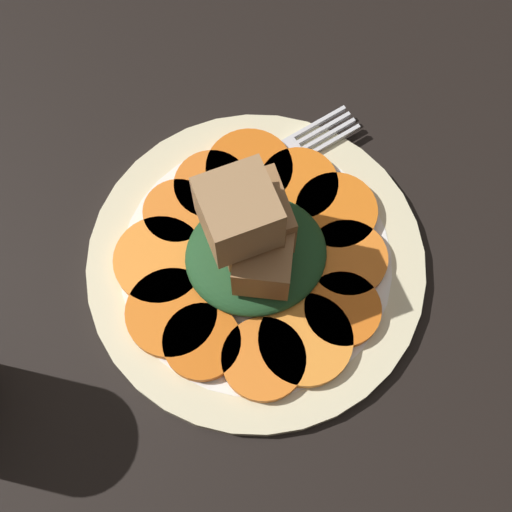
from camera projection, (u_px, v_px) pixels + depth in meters
table_slab at (256, 270)px, 54.53cm from camera, size 120.00×120.00×2.00cm
plate at (256, 263)px, 53.11cm from camera, size 25.14×25.14×1.05cm
carrot_slice_0 at (342, 310)px, 50.81cm from camera, size 5.53×5.53×0.84cm
carrot_slice_1 at (347, 259)px, 52.18cm from camera, size 5.90×5.90×0.84cm
carrot_slice_2 at (336, 211)px, 53.52cm from camera, size 6.18×6.18×0.84cm
carrot_slice_3 at (299, 185)px, 54.30cm from camera, size 6.03×6.03×0.84cm
carrot_slice_4 at (249, 169)px, 54.77cm from camera, size 6.70×6.70×0.84cm
carrot_slice_5 at (212, 185)px, 54.28cm from camera, size 5.70×5.70×0.84cm
carrot_slice_6 at (178, 212)px, 53.49cm from camera, size 5.17×5.17×0.84cm
carrot_slice_7 at (160, 261)px, 52.13cm from camera, size 6.76×6.76×0.84cm
carrot_slice_8 at (172, 313)px, 50.72cm from camera, size 6.58×6.58×0.84cm
carrot_slice_9 at (202, 342)px, 49.98cm from camera, size 5.53×5.53×0.84cm
carrot_slice_10 at (264, 359)px, 49.55cm from camera, size 5.93×5.93×0.84cm
carrot_slice_11 at (305, 340)px, 50.04cm from camera, size 6.70×6.70×0.84cm
center_pile at (254, 240)px, 48.68cm from camera, size 10.30×9.27×11.56cm
fork at (256, 172)px, 54.94cm from camera, size 18.72×7.42×0.40cm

